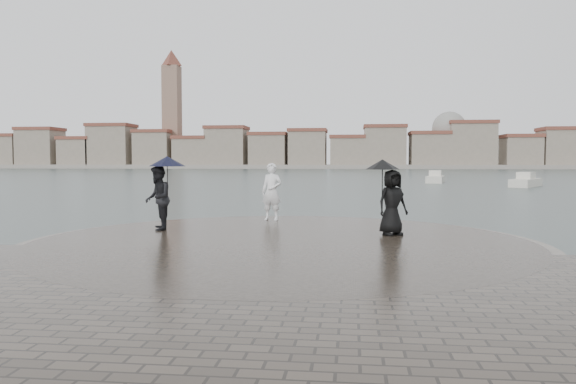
# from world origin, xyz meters

# --- Properties ---
(ground) EXTENTS (400.00, 400.00, 0.00)m
(ground) POSITION_xyz_m (0.00, 0.00, 0.00)
(ground) COLOR #2B3835
(ground) RESTS_ON ground
(kerb_ring) EXTENTS (12.50, 12.50, 0.32)m
(kerb_ring) POSITION_xyz_m (0.00, 3.50, 0.16)
(kerb_ring) COLOR gray
(kerb_ring) RESTS_ON ground
(quay_tip) EXTENTS (11.90, 11.90, 0.36)m
(quay_tip) POSITION_xyz_m (0.00, 3.50, 0.18)
(quay_tip) COLOR #2D261E
(quay_tip) RESTS_ON ground
(statue) EXTENTS (0.75, 0.58, 1.84)m
(statue) POSITION_xyz_m (-0.90, 7.97, 1.28)
(statue) COLOR white
(statue) RESTS_ON quay_tip
(visitor_left) EXTENTS (1.21, 1.12, 2.04)m
(visitor_left) POSITION_xyz_m (-3.58, 5.02, 1.47)
(visitor_left) COLOR black
(visitor_left) RESTS_ON quay_tip
(visitor_right) EXTENTS (1.20, 1.00, 1.95)m
(visitor_right) POSITION_xyz_m (2.65, 4.73, 1.42)
(visitor_right) COLOR black
(visitor_right) RESTS_ON quay_tip
(far_skyline) EXTENTS (260.00, 20.00, 37.00)m
(far_skyline) POSITION_xyz_m (-6.29, 160.71, 5.61)
(far_skyline) COLOR gray
(far_skyline) RESTS_ON ground
(boats) EXTENTS (10.02, 14.20, 1.50)m
(boats) POSITION_xyz_m (13.61, 46.11, 0.38)
(boats) COLOR silver
(boats) RESTS_ON ground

